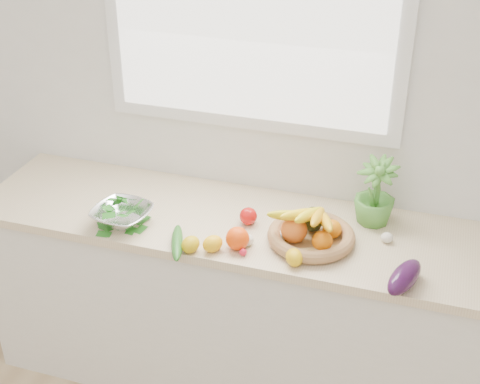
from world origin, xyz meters
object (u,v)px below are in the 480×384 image
(apple, at_px, (248,216))
(colander_with_spinach, at_px, (122,212))
(cucumber, at_px, (177,242))
(potted_herb, at_px, (375,193))
(fruit_basket, at_px, (311,231))
(eggplant, at_px, (404,277))

(apple, height_order, colander_with_spinach, colander_with_spinach)
(apple, distance_m, colander_with_spinach, 0.53)
(cucumber, relative_size, potted_herb, 0.81)
(colander_with_spinach, bearing_deg, apple, 18.43)
(cucumber, height_order, fruit_basket, fruit_basket)
(eggplant, xyz_separation_m, colander_with_spinach, (-1.17, 0.07, 0.02))
(eggplant, relative_size, cucumber, 0.89)
(eggplant, relative_size, colander_with_spinach, 0.84)
(fruit_basket, bearing_deg, apple, 168.40)
(eggplant, distance_m, fruit_basket, 0.43)
(potted_herb, bearing_deg, eggplant, -67.80)
(eggplant, distance_m, colander_with_spinach, 1.17)
(apple, xyz_separation_m, eggplant, (0.67, -0.24, 0.01))
(colander_with_spinach, bearing_deg, potted_herb, 19.09)
(fruit_basket, relative_size, colander_with_spinach, 1.65)
(apple, distance_m, eggplant, 0.71)
(apple, relative_size, colander_with_spinach, 0.28)
(eggplant, xyz_separation_m, cucumber, (-0.88, -0.01, -0.02))
(eggplant, bearing_deg, cucumber, -179.09)
(cucumber, distance_m, colander_with_spinach, 0.30)
(potted_herb, bearing_deg, fruit_basket, -132.74)
(cucumber, relative_size, colander_with_spinach, 0.94)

